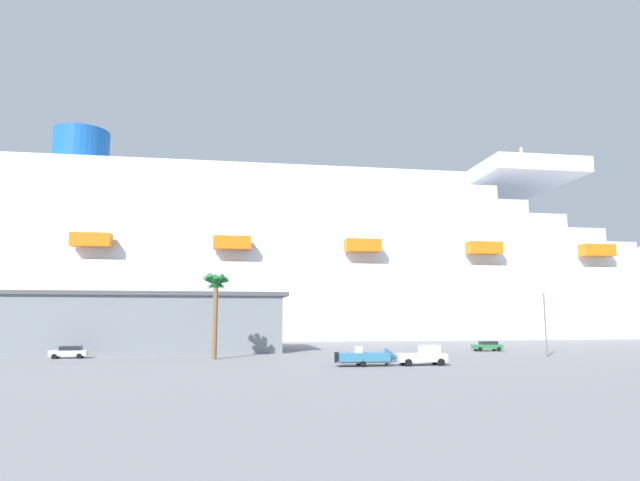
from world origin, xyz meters
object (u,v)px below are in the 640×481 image
(small_boat_on_trailer, at_px, (370,357))
(parked_car_yellow_taxi, at_px, (200,348))
(pickup_truck, at_px, (423,356))
(parked_car_green_wagon, at_px, (487,346))
(palm_tree, at_px, (216,291))
(cruise_ship, at_px, (236,270))
(parked_car_white_van, at_px, (69,352))
(street_lamp, at_px, (545,314))

(small_boat_on_trailer, height_order, parked_car_yellow_taxi, small_boat_on_trailer)
(pickup_truck, height_order, parked_car_green_wagon, pickup_truck)
(small_boat_on_trailer, bearing_deg, pickup_truck, -3.41)
(parked_car_yellow_taxi, bearing_deg, palm_tree, -81.70)
(small_boat_on_trailer, relative_size, parked_car_green_wagon, 1.66)
(pickup_truck, height_order, parked_car_yellow_taxi, pickup_truck)
(pickup_truck, relative_size, palm_tree, 0.52)
(small_boat_on_trailer, relative_size, palm_tree, 0.72)
(pickup_truck, xyz_separation_m, small_boat_on_trailer, (-6.09, 0.36, -0.08))
(small_boat_on_trailer, height_order, parked_car_green_wagon, small_boat_on_trailer)
(small_boat_on_trailer, bearing_deg, palm_tree, 140.83)
(small_boat_on_trailer, bearing_deg, cruise_ship, 97.10)
(cruise_ship, distance_m, palm_tree, 65.68)
(cruise_ship, relative_size, pickup_truck, 51.78)
(parked_car_yellow_taxi, bearing_deg, parked_car_green_wagon, -5.87)
(palm_tree, xyz_separation_m, parked_car_white_van, (-18.39, 5.58, -7.80))
(pickup_truck, distance_m, palm_tree, 27.50)
(small_boat_on_trailer, bearing_deg, parked_car_white_van, 151.41)
(palm_tree, distance_m, street_lamp, 44.60)
(small_boat_on_trailer, xyz_separation_m, parked_car_yellow_taxi, (-18.20, 25.27, -0.13))
(cruise_ship, relative_size, parked_car_yellow_taxi, 65.79)
(cruise_ship, distance_m, pickup_truck, 81.73)
(palm_tree, relative_size, parked_car_yellow_taxi, 2.43)
(cruise_ship, xyz_separation_m, parked_car_white_van, (-25.11, -59.23, -16.09))
(pickup_truck, height_order, street_lamp, street_lamp)
(palm_tree, height_order, street_lamp, palm_tree)
(palm_tree, bearing_deg, parked_car_white_van, 163.13)
(small_boat_on_trailer, distance_m, street_lamp, 29.37)
(small_boat_on_trailer, height_order, parked_car_white_van, small_boat_on_trailer)
(small_boat_on_trailer, relative_size, parked_car_yellow_taxi, 1.74)
(street_lamp, bearing_deg, parked_car_white_van, 170.34)
(street_lamp, xyz_separation_m, parked_car_yellow_taxi, (-45.95, 16.94, -4.95))
(pickup_truck, bearing_deg, parked_car_green_wagon, 46.79)
(pickup_truck, relative_size, parked_car_yellow_taxi, 1.27)
(small_boat_on_trailer, relative_size, street_lamp, 0.87)
(parked_car_white_van, xyz_separation_m, parked_car_yellow_taxi, (16.66, 6.28, 0.00))
(street_lamp, bearing_deg, palm_tree, 173.44)
(street_lamp, bearing_deg, pickup_truck, -158.12)
(pickup_truck, height_order, palm_tree, palm_tree)
(palm_tree, distance_m, parked_car_green_wagon, 43.71)
(small_boat_on_trailer, distance_m, parked_car_green_wagon, 33.18)
(small_boat_on_trailer, relative_size, parked_car_white_van, 1.71)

